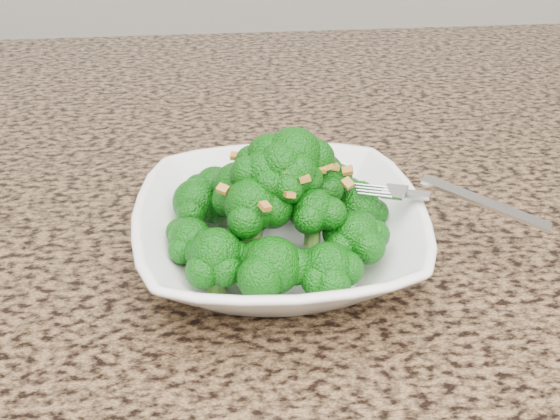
{
  "coord_description": "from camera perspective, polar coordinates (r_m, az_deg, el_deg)",
  "views": [
    {
      "loc": [
        0.1,
        -0.19,
        1.22
      ],
      "look_at": [
        0.14,
        0.24,
        0.95
      ],
      "focal_mm": 45.0,
      "sensor_mm": 36.0,
      "label": 1
    }
  ],
  "objects": [
    {
      "name": "bowl",
      "position": [
        0.53,
        -0.0,
        -2.15
      ],
      "size": [
        0.22,
        0.22,
        0.05
      ],
      "primitive_type": "imported",
      "rotation": [
        0.0,
        0.0,
        0.01
      ],
      "color": "white",
      "rests_on": "granite_counter"
    },
    {
      "name": "fork",
      "position": [
        0.53,
        11.44,
        1.23
      ],
      "size": [
        0.16,
        0.1,
        0.01
      ],
      "primitive_type": null,
      "rotation": [
        0.0,
        0.0,
        -0.49
      ],
      "color": "silver",
      "rests_on": "bowl"
    },
    {
      "name": "garlic_topping",
      "position": [
        0.48,
        -0.0,
        7.75
      ],
      "size": [
        0.11,
        0.11,
        0.01
      ],
      "primitive_type": null,
      "color": "#B87C2D",
      "rests_on": "broccoli_pile"
    },
    {
      "name": "granite_counter",
      "position": [
        0.61,
        -13.87,
        -3.04
      ],
      "size": [
        1.64,
        1.04,
        0.03
      ],
      "primitive_type": "cube",
      "color": "brown",
      "rests_on": "cabinet"
    },
    {
      "name": "broccoli_pile",
      "position": [
        0.5,
        -0.0,
        3.74
      ],
      "size": [
        0.19,
        0.19,
        0.07
      ],
      "primitive_type": null,
      "color": "#0C5A0A",
      "rests_on": "bowl"
    }
  ]
}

